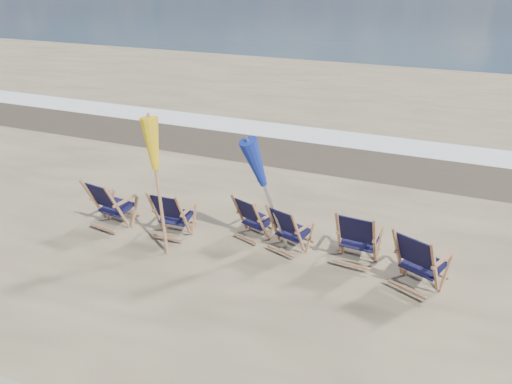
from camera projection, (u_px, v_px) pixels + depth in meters
surf_foam at (337, 138)px, 14.31m from camera, size 200.00×1.40×0.01m
wet_sand_strip at (323, 155)px, 13.06m from camera, size 200.00×2.60×0.00m
beach_chair_0 at (117, 209)px, 9.05m from camera, size 0.78×0.85×1.06m
beach_chair_1 at (183, 218)px, 8.79m from camera, size 0.67×0.75×1.00m
beach_chair_2 at (260, 223)px, 8.72m from camera, size 0.76×0.81×0.90m
beach_chair_3 at (298, 235)px, 8.30m from camera, size 0.78×0.83×0.94m
beach_chair_4 at (374, 243)px, 7.94m from camera, size 0.73×0.81×1.06m
beach_chair_5 at (434, 270)px, 7.22m from camera, size 0.95×0.99×1.08m
umbrella_yellow at (155, 153)px, 8.00m from camera, size 0.30×0.30×2.36m
umbrella_blue at (271, 161)px, 7.98m from camera, size 0.30×0.30×2.23m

